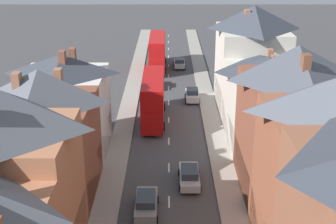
{
  "coord_description": "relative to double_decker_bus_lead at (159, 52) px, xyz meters",
  "views": [
    {
      "loc": [
        -0.08,
        -15.33,
        20.87
      ],
      "look_at": [
        -0.26,
        35.99,
        1.02
      ],
      "focal_mm": 50.0,
      "sensor_mm": 36.0,
      "label": 1
    }
  ],
  "objects": [
    {
      "name": "pavement_left",
      "position": [
        -3.29,
        -20.27,
        -2.75
      ],
      "size": [
        2.2,
        104.0,
        0.14
      ],
      "primitive_type": "cube",
      "color": "gray",
      "rests_on": "ground"
    },
    {
      "name": "car_mid_black",
      "position": [
        3.61,
        0.62,
        -2.02
      ],
      "size": [
        1.9,
        4.13,
        1.57
      ],
      "color": "#B7BABF",
      "rests_on": "ground"
    },
    {
      "name": "car_parked_left_b",
      "position": [
        3.61,
        -37.24,
        -2.02
      ],
      "size": [
        1.9,
        4.54,
        1.57
      ],
      "color": "#B7BABF",
      "rests_on": "ground"
    },
    {
      "name": "car_near_blue",
      "position": [
        0.01,
        -41.89,
        -1.96
      ],
      "size": [
        1.9,
        4.49,
        1.7
      ],
      "color": "gray",
      "rests_on": "ground"
    },
    {
      "name": "car_parked_right_a",
      "position": [
        0.01,
        -9.75,
        -2.0
      ],
      "size": [
        1.9,
        4.04,
        1.61
      ],
      "color": "#144728",
      "rests_on": "ground"
    },
    {
      "name": "car_parked_left_a",
      "position": [
        4.91,
        -15.54,
        -1.96
      ],
      "size": [
        1.9,
        3.87,
        1.7
      ],
      "color": "#B7BABF",
      "rests_on": "ground"
    },
    {
      "name": "terrace_row_right",
      "position": [
        11.99,
        -42.28,
        3.35
      ],
      "size": [
        8.0,
        56.84,
        13.82
      ],
      "color": "#935138",
      "rests_on": "ground"
    },
    {
      "name": "pavement_right",
      "position": [
        6.91,
        -20.27,
        -2.75
      ],
      "size": [
        2.2,
        104.0,
        0.14
      ],
      "primitive_type": "cube",
      "color": "gray",
      "rests_on": "ground"
    },
    {
      "name": "double_decker_bus_lead",
      "position": [
        0.0,
        0.0,
        0.0
      ],
      "size": [
        2.74,
        10.8,
        5.3
      ],
      "color": "red",
      "rests_on": "ground"
    },
    {
      "name": "double_decker_bus_mid_street",
      "position": [
        0.0,
        -22.37,
        0.0
      ],
      "size": [
        2.74,
        10.8,
        5.3
      ],
      "color": "#B70F0F",
      "rests_on": "ground"
    },
    {
      "name": "terrace_row_left",
      "position": [
        -8.38,
        -49.69,
        3.04
      ],
      "size": [
        8.0,
        43.81,
        13.88
      ],
      "color": "#935138",
      "rests_on": "ground"
    },
    {
      "name": "centre_line_dashes",
      "position": [
        1.81,
        -22.27,
        -2.81
      ],
      "size": [
        0.14,
        97.8,
        0.01
      ],
      "color": "silver",
      "rests_on": "ground"
    }
  ]
}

